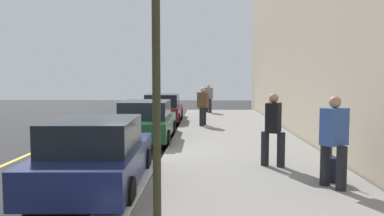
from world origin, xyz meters
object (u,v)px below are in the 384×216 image
at_px(parked_car_green, 147,121).
at_px(traffic_light_pole, 156,13).
at_px(pedestrian_blue_coat, 334,139).
at_px(rolling_suitcase, 331,169).
at_px(parked_car_maroon, 163,108).
at_px(pedestrian_black_coat, 273,128).
at_px(pedestrian_brown_coat, 203,105).
at_px(parked_car_navy, 96,155).
at_px(pedestrian_grey_coat, 208,97).

relative_size(parked_car_green, traffic_light_pole, 0.96).
bearing_deg(pedestrian_blue_coat, rolling_suitcase, -14.12).
bearing_deg(rolling_suitcase, parked_car_maroon, 22.30).
bearing_deg(pedestrian_black_coat, pedestrian_brown_coat, 12.27).
xyz_separation_m(parked_car_green, traffic_light_pole, (-8.27, -1.41, 2.48)).
bearing_deg(traffic_light_pole, parked_car_navy, 35.26).
height_order(pedestrian_blue_coat, pedestrian_grey_coat, pedestrian_blue_coat).
distance_m(pedestrian_blue_coat, pedestrian_black_coat, 2.03).
relative_size(pedestrian_grey_coat, traffic_light_pole, 0.39).
xyz_separation_m(parked_car_maroon, rolling_suitcase, (-11.76, -4.82, -0.35)).
bearing_deg(parked_car_maroon, pedestrian_grey_coat, -28.26).
relative_size(parked_car_green, parked_car_maroon, 0.93).
height_order(pedestrian_grey_coat, rolling_suitcase, pedestrian_grey_coat).
xyz_separation_m(pedestrian_blue_coat, traffic_light_pole, (-2.08, 3.23, 2.12)).
height_order(pedestrian_black_coat, traffic_light_pole, traffic_light_pole).
distance_m(parked_car_green, traffic_light_pole, 8.75).
height_order(pedestrian_brown_coat, traffic_light_pole, traffic_light_pole).
xyz_separation_m(parked_car_green, pedestrian_black_coat, (-4.36, -3.79, 0.35)).
relative_size(traffic_light_pole, rolling_suitcase, 5.25).
height_order(parked_car_maroon, pedestrian_grey_coat, pedestrian_grey_coat).
distance_m(pedestrian_grey_coat, traffic_light_pole, 18.94).
bearing_deg(parked_car_maroon, pedestrian_brown_coat, -138.02).
bearing_deg(pedestrian_brown_coat, parked_car_maroon, 41.98).
relative_size(pedestrian_blue_coat, pedestrian_brown_coat, 1.04).
bearing_deg(traffic_light_pole, rolling_suitcase, -52.61).
bearing_deg(traffic_light_pole, pedestrian_blue_coat, -57.27).
bearing_deg(pedestrian_grey_coat, pedestrian_brown_coat, 177.23).
bearing_deg(pedestrian_blue_coat, traffic_light_pole, 122.73).
height_order(pedestrian_blue_coat, rolling_suitcase, pedestrian_blue_coat).
xyz_separation_m(pedestrian_grey_coat, pedestrian_brown_coat, (-6.79, 0.33, -0.02)).
height_order(parked_car_maroon, pedestrian_black_coat, pedestrian_black_coat).
bearing_deg(pedestrian_grey_coat, pedestrian_black_coat, -174.50).
bearing_deg(pedestrian_blue_coat, pedestrian_black_coat, 25.08).
distance_m(parked_car_maroon, rolling_suitcase, 12.71).
height_order(parked_car_green, pedestrian_brown_coat, pedestrian_brown_coat).
bearing_deg(pedestrian_brown_coat, parked_car_navy, 167.84).
distance_m(pedestrian_blue_coat, pedestrian_brown_coat, 10.27).
height_order(parked_car_green, rolling_suitcase, parked_car_green).
bearing_deg(parked_car_navy, traffic_light_pole, -144.74).
bearing_deg(parked_car_maroon, pedestrian_black_coat, -159.75).
relative_size(pedestrian_black_coat, rolling_suitcase, 2.06).
bearing_deg(pedestrian_black_coat, pedestrian_blue_coat, -154.92).
height_order(parked_car_green, pedestrian_blue_coat, pedestrian_blue_coat).
bearing_deg(parked_car_navy, parked_car_maroon, -0.23).
bearing_deg(pedestrian_black_coat, pedestrian_grey_coat, 5.50).
bearing_deg(rolling_suitcase, pedestrian_grey_coat, 8.46).
bearing_deg(parked_car_maroon, parked_car_navy, 179.77).
height_order(pedestrian_grey_coat, traffic_light_pole, traffic_light_pole).
distance_m(pedestrian_black_coat, traffic_light_pole, 5.05).
xyz_separation_m(parked_car_maroon, pedestrian_black_coat, (-10.41, -3.84, 0.35)).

